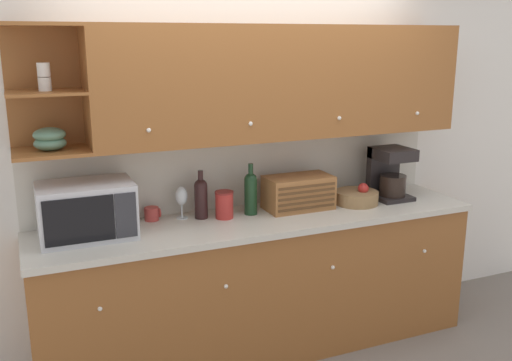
{
  "coord_description": "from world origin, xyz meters",
  "views": [
    {
      "loc": [
        -1.44,
        -3.57,
        2.1
      ],
      "look_at": [
        0.0,
        -0.21,
        1.18
      ],
      "focal_mm": 40.0,
      "sensor_mm": 36.0,
      "label": 1
    }
  ],
  "objects_px": {
    "wine_bottle": "(201,197)",
    "storage_canister": "(224,205)",
    "microwave": "(86,211)",
    "wine_glass": "(181,197)",
    "bread_box": "(298,193)",
    "coffee_maker": "(389,173)",
    "mug": "(152,214)",
    "second_wine_bottle": "(251,191)",
    "fruit_basket": "(357,197)"
  },
  "relations": [
    {
      "from": "wine_bottle",
      "to": "bread_box",
      "type": "relative_size",
      "value": 0.7
    },
    {
      "from": "storage_canister",
      "to": "second_wine_bottle",
      "type": "bearing_deg",
      "value": 3.48
    },
    {
      "from": "wine_bottle",
      "to": "second_wine_bottle",
      "type": "relative_size",
      "value": 0.92
    },
    {
      "from": "wine_glass",
      "to": "wine_bottle",
      "type": "xyz_separation_m",
      "value": [
        0.12,
        -0.04,
        -0.0
      ]
    },
    {
      "from": "microwave",
      "to": "second_wine_bottle",
      "type": "xyz_separation_m",
      "value": [
        1.06,
        0.04,
        -0.01
      ]
    },
    {
      "from": "fruit_basket",
      "to": "coffee_maker",
      "type": "height_order",
      "value": "coffee_maker"
    },
    {
      "from": "microwave",
      "to": "wine_glass",
      "type": "height_order",
      "value": "microwave"
    },
    {
      "from": "wine_bottle",
      "to": "coffee_maker",
      "type": "relative_size",
      "value": 0.85
    },
    {
      "from": "second_wine_bottle",
      "to": "mug",
      "type": "bearing_deg",
      "value": 168.56
    },
    {
      "from": "microwave",
      "to": "fruit_basket",
      "type": "bearing_deg",
      "value": -0.88
    },
    {
      "from": "second_wine_bottle",
      "to": "coffee_maker",
      "type": "relative_size",
      "value": 0.92
    },
    {
      "from": "wine_glass",
      "to": "coffee_maker",
      "type": "bearing_deg",
      "value": -4.51
    },
    {
      "from": "coffee_maker",
      "to": "fruit_basket",
      "type": "bearing_deg",
      "value": -172.32
    },
    {
      "from": "wine_glass",
      "to": "bread_box",
      "type": "bearing_deg",
      "value": -7.65
    },
    {
      "from": "microwave",
      "to": "wine_glass",
      "type": "distance_m",
      "value": 0.62
    },
    {
      "from": "coffee_maker",
      "to": "bread_box",
      "type": "bearing_deg",
      "value": 178.91
    },
    {
      "from": "mug",
      "to": "storage_canister",
      "type": "relative_size",
      "value": 0.58
    },
    {
      "from": "microwave",
      "to": "wine_bottle",
      "type": "relative_size",
      "value": 1.71
    },
    {
      "from": "wine_bottle",
      "to": "fruit_basket",
      "type": "xyz_separation_m",
      "value": [
        1.11,
        -0.12,
        -0.1
      ]
    },
    {
      "from": "mug",
      "to": "wine_bottle",
      "type": "xyz_separation_m",
      "value": [
        0.31,
        -0.08,
        0.1
      ]
    },
    {
      "from": "mug",
      "to": "wine_glass",
      "type": "bearing_deg",
      "value": -11.56
    },
    {
      "from": "wine_bottle",
      "to": "second_wine_bottle",
      "type": "distance_m",
      "value": 0.33
    },
    {
      "from": "microwave",
      "to": "mug",
      "type": "height_order",
      "value": "microwave"
    },
    {
      "from": "coffee_maker",
      "to": "wine_bottle",
      "type": "bearing_deg",
      "value": 176.79
    },
    {
      "from": "bread_box",
      "to": "wine_glass",
      "type": "bearing_deg",
      "value": 172.35
    },
    {
      "from": "microwave",
      "to": "storage_canister",
      "type": "bearing_deg",
      "value": 2.03
    },
    {
      "from": "microwave",
      "to": "coffee_maker",
      "type": "height_order",
      "value": "coffee_maker"
    },
    {
      "from": "second_wine_bottle",
      "to": "wine_bottle",
      "type": "bearing_deg",
      "value": 171.59
    },
    {
      "from": "wine_glass",
      "to": "storage_canister",
      "type": "relative_size",
      "value": 1.2
    },
    {
      "from": "storage_canister",
      "to": "coffee_maker",
      "type": "height_order",
      "value": "coffee_maker"
    },
    {
      "from": "mug",
      "to": "bread_box",
      "type": "distance_m",
      "value": 0.99
    },
    {
      "from": "wine_bottle",
      "to": "microwave",
      "type": "bearing_deg",
      "value": -172.88
    },
    {
      "from": "coffee_maker",
      "to": "microwave",
      "type": "bearing_deg",
      "value": -179.68
    },
    {
      "from": "microwave",
      "to": "bread_box",
      "type": "xyz_separation_m",
      "value": [
        1.4,
        0.03,
        -0.05
      ]
    },
    {
      "from": "wine_bottle",
      "to": "storage_canister",
      "type": "bearing_deg",
      "value": -23.6
    },
    {
      "from": "wine_bottle",
      "to": "storage_canister",
      "type": "xyz_separation_m",
      "value": [
        0.14,
        -0.06,
        -0.05
      ]
    },
    {
      "from": "second_wine_bottle",
      "to": "coffee_maker",
      "type": "bearing_deg",
      "value": -1.61
    },
    {
      "from": "wine_glass",
      "to": "coffee_maker",
      "type": "xyz_separation_m",
      "value": [
        1.53,
        -0.12,
        0.04
      ]
    },
    {
      "from": "second_wine_bottle",
      "to": "wine_glass",
      "type": "bearing_deg",
      "value": 168.61
    },
    {
      "from": "wine_bottle",
      "to": "coffee_maker",
      "type": "height_order",
      "value": "coffee_maker"
    },
    {
      "from": "mug",
      "to": "wine_glass",
      "type": "height_order",
      "value": "wine_glass"
    },
    {
      "from": "storage_canister",
      "to": "bread_box",
      "type": "distance_m",
      "value": 0.54
    },
    {
      "from": "microwave",
      "to": "storage_canister",
      "type": "xyz_separation_m",
      "value": [
        0.87,
        0.03,
        -0.07
      ]
    },
    {
      "from": "microwave",
      "to": "wine_bottle",
      "type": "bearing_deg",
      "value": 7.12
    },
    {
      "from": "wine_bottle",
      "to": "mug",
      "type": "bearing_deg",
      "value": 165.37
    },
    {
      "from": "second_wine_bottle",
      "to": "coffee_maker",
      "type": "height_order",
      "value": "coffee_maker"
    },
    {
      "from": "mug",
      "to": "microwave",
      "type": "bearing_deg",
      "value": -157.93
    },
    {
      "from": "fruit_basket",
      "to": "coffee_maker",
      "type": "bearing_deg",
      "value": 7.68
    },
    {
      "from": "mug",
      "to": "coffee_maker",
      "type": "relative_size",
      "value": 0.28
    },
    {
      "from": "wine_bottle",
      "to": "bread_box",
      "type": "height_order",
      "value": "wine_bottle"
    }
  ]
}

